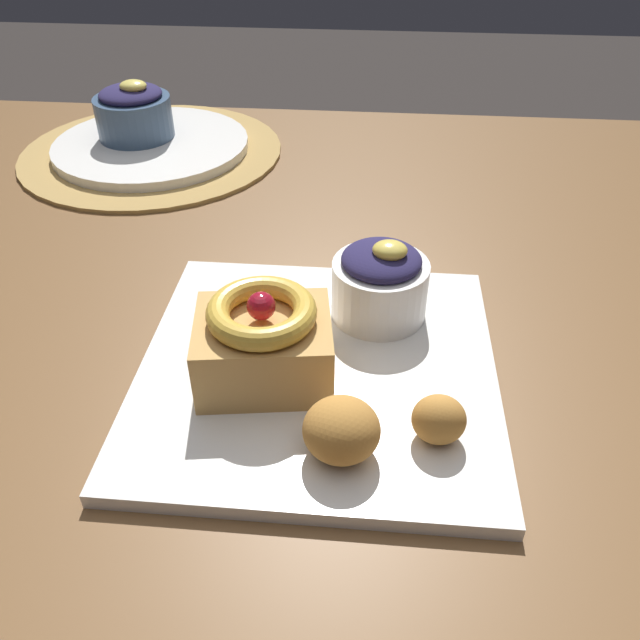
# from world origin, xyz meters

# --- Properties ---
(dining_table) EXTENTS (1.49, 0.99, 0.73)m
(dining_table) POSITION_xyz_m (0.00, 0.00, 0.64)
(dining_table) COLOR brown
(dining_table) RESTS_ON ground_plane
(woven_placemat) EXTENTS (0.34, 0.34, 0.00)m
(woven_placemat) POSITION_xyz_m (-0.24, 0.32, 0.73)
(woven_placemat) COLOR #AD894C
(woven_placemat) RESTS_ON dining_table
(front_plate) EXTENTS (0.27, 0.27, 0.01)m
(front_plate) POSITION_xyz_m (0.02, -0.09, 0.74)
(front_plate) COLOR white
(front_plate) RESTS_ON dining_table
(cake_slice) EXTENTS (0.11, 0.09, 0.08)m
(cake_slice) POSITION_xyz_m (-0.02, -0.11, 0.78)
(cake_slice) COLOR tan
(cake_slice) RESTS_ON front_plate
(berry_ramekin) EXTENTS (0.08, 0.08, 0.07)m
(berry_ramekin) POSITION_xyz_m (0.06, -0.02, 0.77)
(berry_ramekin) COLOR white
(berry_ramekin) RESTS_ON front_plate
(fritter_front) EXTENTS (0.04, 0.03, 0.03)m
(fritter_front) POSITION_xyz_m (0.11, -0.16, 0.76)
(fritter_front) COLOR #BC7F38
(fritter_front) RESTS_ON front_plate
(fritter_middle) EXTENTS (0.05, 0.05, 0.04)m
(fritter_middle) POSITION_xyz_m (0.04, -0.18, 0.76)
(fritter_middle) COLOR #BC7F38
(fritter_middle) RESTS_ON front_plate
(back_plate) EXTENTS (0.25, 0.25, 0.01)m
(back_plate) POSITION_xyz_m (-0.24, 0.32, 0.74)
(back_plate) COLOR white
(back_plate) RESTS_ON woven_placemat
(back_ramekin) EXTENTS (0.10, 0.10, 0.07)m
(back_ramekin) POSITION_xyz_m (-0.26, 0.33, 0.78)
(back_ramekin) COLOR #3D5675
(back_ramekin) RESTS_ON back_plate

